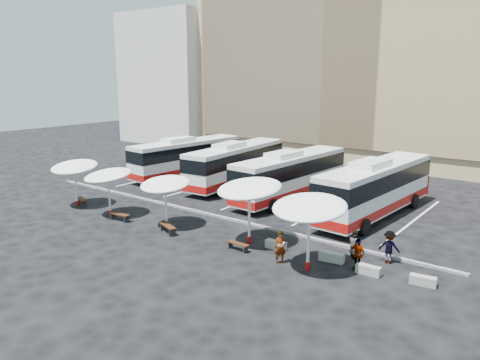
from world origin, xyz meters
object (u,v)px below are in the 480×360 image
Objects in this scene: bus_1 at (236,163)px; conc_bench_1 at (332,257)px; sunshade_1 at (108,175)px; sunshade_2 at (165,184)px; passenger_2 at (357,254)px; passenger_0 at (280,247)px; wood_bench_2 at (168,227)px; wood_bench_3 at (238,245)px; sunshade_4 at (310,207)px; conc_bench_0 at (276,245)px; passenger_1 at (355,244)px; passenger_3 at (389,247)px; conc_bench_2 at (368,270)px; sunshade_0 at (74,167)px; bus_3 at (376,187)px; wood_bench_1 at (120,215)px; bus_0 at (187,156)px; wood_bench_0 at (82,200)px; conc_bench_3 at (423,281)px; bus_2 at (291,174)px; sunshade_3 at (249,189)px.

bus_1 reaches higher than conc_bench_1.
sunshade_2 is at bearing 8.19° from sunshade_1.
sunshade_2 reaches higher than passenger_2.
passenger_0 is at bearing -4.18° from sunshade_2.
wood_bench_2 reaches higher than wood_bench_3.
sunshade_4 reaches higher than conc_bench_0.
conc_bench_0 is 0.81× the size of passenger_1.
conc_bench_1 is (11.17, 1.19, -2.57)m from sunshade_2.
passenger_3 is at bearing -11.04° from passenger_0.
sunshade_0 is at bearing -176.29° from conc_bench_2.
passenger_2 is at bearing 51.69° from passenger_3.
bus_3 is 17.65m from wood_bench_1.
sunshade_4 reaches higher than sunshade_0.
bus_0 is 6.01m from bus_1.
bus_0 is 10.09× the size of conc_bench_2.
conc_bench_1 is (4.91, 1.73, -0.08)m from wood_bench_3.
wood_bench_2 is at bearing -3.52° from wood_bench_0.
bus_3 is at bearing 46.71° from sunshade_2.
sunshade_0 is at bearing -175.76° from conc_bench_3.
bus_2 is 13.98m from passenger_2.
bus_0 is 2.73× the size of sunshade_3.
wood_bench_2 is at bearing -172.31° from conc_bench_2.
bus_1 is 2.93× the size of sunshade_0.
sunshade_2 is at bearing -164.33° from passenger_2.
wood_bench_1 is at bearing -176.88° from wood_bench_3.
sunshade_4 is 2.45× the size of wood_bench_0.
bus_1 is 3.22× the size of sunshade_4.
bus_0 is at bearing -31.60° from passenger_3.
conc_bench_2 is (18.22, 1.49, -2.64)m from sunshade_1.
passenger_0 is at bearing -28.69° from bus_0.
bus_3 reaches higher than wood_bench_0.
conc_bench_1 is at bearing 5.43° from sunshade_3.
bus_0 is 13.58m from sunshade_1.
wood_bench_1 is at bearing 133.13° from passenger_0.
sunshade_0 is 19.56m from sunshade_4.
passenger_3 is at bearing 11.64° from sunshade_2.
sunshade_3 is at bearing 6.58° from sunshade_2.
bus_3 is 10.66× the size of conc_bench_2.
wood_bench_0 reaches higher than conc_bench_3.
conc_bench_2 is (3.50, -9.67, -1.85)m from bus_3.
conc_bench_3 is 0.68× the size of passenger_0.
conc_bench_2 is (7.10, 1.34, -0.10)m from wood_bench_3.
conc_bench_2 is at bearing 4.68° from sunshade_1.
conc_bench_2 is (22.89, -11.22, -1.73)m from bus_0.
bus_0 is 23.86m from sunshade_4.
sunshade_1 is 11.09m from sunshade_3.
passenger_2 is (-3.23, -0.19, 0.60)m from conc_bench_3.
passenger_2 is (17.51, 1.70, -2.05)m from sunshade_1.
sunshade_2 is 2.38× the size of passenger_1.
conc_bench_3 is (4.70, 0.00, -0.02)m from conc_bench_1.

